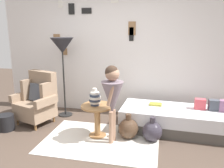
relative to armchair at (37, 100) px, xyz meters
The scene contains 15 objects.
ground_plane 1.72m from the armchair, 38.36° to the right, with size 12.00×12.00×0.00m, color #4C3D33.
gallery_wall 1.81m from the armchair, 35.04° to the left, with size 4.80×0.12×2.60m.
rug 1.51m from the armchair, 19.35° to the right, with size 1.83×1.27×0.01m, color silver.
armchair is the anchor object (origin of this frame).
daybed 2.57m from the armchair, ahead, with size 1.94×0.89×0.40m.
pillow_mid 3.16m from the armchair, ahead, with size 0.16×0.12×0.18m, color #474C56.
pillow_back 2.95m from the armchair, ahead, with size 0.18×0.12×0.18m, color #D64C56.
side_table 1.31m from the armchair, 14.58° to the right, with size 0.53×0.53×0.54m.
vase_striped 1.29m from the armchair, 15.19° to the right, with size 0.19×0.19×0.29m.
floor_lamp 1.10m from the armchair, 51.70° to the left, with size 0.45×0.45×1.58m.
person_child 1.66m from the armchair, 17.30° to the right, with size 0.34×0.34×1.23m.
book_on_daybed 2.20m from the armchair, ahead, with size 0.22×0.16×0.03m, color #9B9633.
demijohn_near 1.82m from the armchair, ahead, with size 0.33×0.33×0.42m.
demijohn_far 2.20m from the armchair, ahead, with size 0.32×0.32×0.40m.
magazine_basket 0.66m from the armchair, 130.08° to the right, with size 0.28×0.28×0.28m, color black.
Camera 1 is at (0.98, -2.80, 1.80)m, focal length 37.86 mm.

